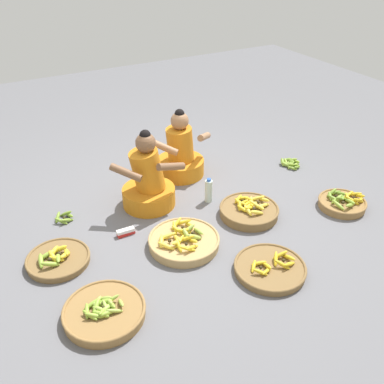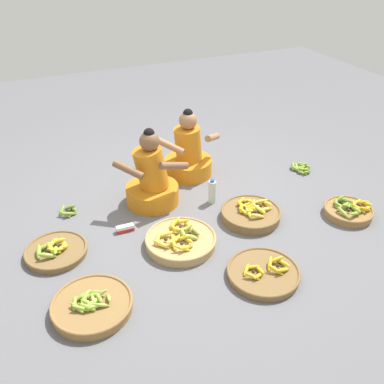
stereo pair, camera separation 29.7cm
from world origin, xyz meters
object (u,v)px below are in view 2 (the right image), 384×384
Objects in this scene: banana_basket_back_center at (180,240)px; loose_bananas_mid_right at (68,211)px; vendor_woman_behind at (188,154)px; banana_basket_front_right at (349,210)px; packet_carton_stack at (125,228)px; water_bottle at (212,192)px; banana_basket_back_right at (92,305)px; loose_bananas_back_left at (301,168)px; vendor_woman_front at (152,180)px; banana_basket_front_left at (263,273)px; banana_basket_mid_left at (251,213)px; banana_basket_near_bicycle at (56,251)px.

banana_basket_back_center is 1.19m from loose_bananas_mid_right.
vendor_woman_behind is 3.82× the size of loose_bananas_mid_right.
banana_basket_front_right reaches higher than packet_carton_stack.
water_bottle is 1.59× the size of packet_carton_stack.
water_bottle reaches higher than banana_basket_back_center.
loose_bananas_back_left is at bearing 23.24° from banana_basket_back_right.
vendor_woman_behind is 2.94× the size of water_bottle.
vendor_woman_front is 0.77m from banana_basket_back_center.
banana_basket_front_left is at bearing -94.88° from water_bottle.
packet_carton_stack is at bearing 166.14° from banana_basket_mid_left.
vendor_woman_front reaches higher than banana_basket_near_bicycle.
banana_basket_front_right is at bearing -30.43° from vendor_woman_front.
banana_basket_back_right is at bearing -92.63° from loose_bananas_mid_right.
banana_basket_mid_left is 1.16m from loose_bananas_back_left.
vendor_woman_front is at bearing 178.60° from loose_bananas_back_left.
vendor_woman_behind is 1.22m from packet_carton_stack.
vendor_woman_behind is at bearing 38.22° from packet_carton_stack.
vendor_woman_behind is 1.27m from banana_basket_back_center.
water_bottle reaches higher than banana_basket_front_right.
banana_basket_back_center is 0.77m from banana_basket_front_left.
vendor_woman_behind is 1.64× the size of banana_basket_front_right.
loose_bananas_back_left is at bearing 8.08° from banana_basket_near_bicycle.
banana_basket_front_right is 2.12m from packet_carton_stack.
banana_basket_front_right is at bearing -16.71° from packet_carton_stack.
banana_basket_near_bicycle is at bearing -172.54° from packet_carton_stack.
vendor_woman_behind is 1.31× the size of banana_basket_front_left.
water_bottle reaches higher than banana_basket_back_right.
water_bottle is (-0.01, -0.62, -0.12)m from vendor_woman_behind.
vendor_woman_front is 4.00× the size of loose_bananas_mid_right.
vendor_woman_behind is 0.64m from water_bottle.
water_bottle is at bearing 85.12° from banana_basket_front_left.
vendor_woman_front is 1.29× the size of banana_basket_back_center.
banana_basket_front_left is at bearing -71.84° from vendor_woman_front.
banana_basket_front_right is 1.26m from banana_basket_front_left.
loose_bananas_mid_right is 0.77× the size of water_bottle.
banana_basket_front_right reaches higher than banana_basket_near_bicycle.
vendor_woman_behind is 4.66× the size of packet_carton_stack.
banana_basket_mid_left is 2.18× the size of water_bottle.
packet_carton_stack is at bearing -49.22° from loose_bananas_mid_right.
loose_bananas_back_left is (1.00, 0.59, -0.03)m from banana_basket_mid_left.
banana_basket_front_right reaches higher than banana_basket_back_right.
vendor_woman_behind reaches higher than loose_bananas_back_left.
banana_basket_back_center is (-0.00, -0.74, -0.20)m from vendor_woman_front.
banana_basket_back_center is 1.06m from banana_basket_near_bicycle.
vendor_woman_front is at bearing 23.24° from banana_basket_near_bicycle.
banana_basket_mid_left is at bearing 7.74° from banana_basket_back_center.
banana_basket_front_left is 2.13× the size of loose_bananas_back_left.
banana_basket_front_left is at bearing -49.98° from loose_bananas_mid_right.
water_bottle is at bearing 33.44° from banana_basket_back_right.
loose_bananas_mid_right is at bearing 153.75° from banana_basket_mid_left.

